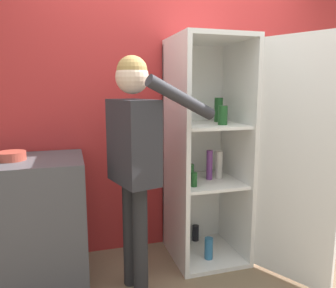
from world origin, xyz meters
TOP-DOWN VIEW (x-y plane):
  - wall_back at (0.00, 0.98)m, footprint 7.00×0.06m
  - refrigerator at (0.32, 0.54)m, footprint 0.90×1.14m
  - person at (-0.44, 0.31)m, footprint 0.71×0.51m
  - counter at (-1.13, 0.62)m, footprint 0.70×0.62m
  - bowl at (-1.26, 0.62)m, footprint 0.20×0.20m

SIDE VIEW (x-z plane):
  - counter at x=-1.13m, z-range 0.00..0.93m
  - refrigerator at x=0.32m, z-range -0.01..1.82m
  - bowl at x=-1.26m, z-range 0.93..1.00m
  - person at x=-0.44m, z-range 0.23..1.88m
  - wall_back at x=0.00m, z-range 0.00..2.55m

